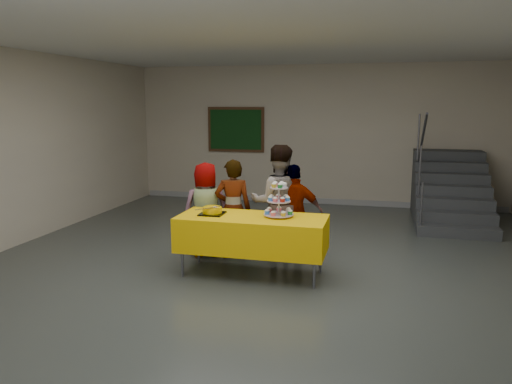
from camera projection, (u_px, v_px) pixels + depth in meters
room_shell at (259, 108)px, 5.93m from camera, size 10.00×10.04×3.02m
bake_table at (252, 233)px, 6.34m from camera, size 1.88×0.78×0.77m
cupcake_stand at (279, 202)px, 6.26m from camera, size 0.38×0.38×0.44m
bear_cake at (212, 210)px, 6.41m from camera, size 0.32×0.36×0.12m
schoolchild_a at (206, 209)px, 7.14m from camera, size 0.78×0.67×1.36m
schoolchild_b at (233, 209)px, 7.04m from camera, size 0.59×0.46×1.41m
schoolchild_c at (278, 202)px, 7.01m from camera, size 0.92×0.80×1.62m
schoolchild_d at (294, 213)px, 6.92m from camera, size 0.84×0.44×1.36m
staircase at (449, 194)px, 9.47m from camera, size 1.30×2.40×2.04m
noticeboard at (236, 130)px, 11.17m from camera, size 1.30×0.05×1.00m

